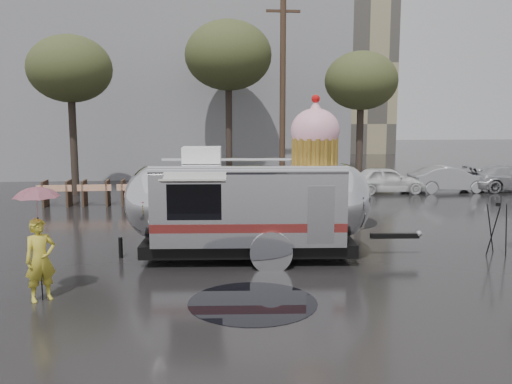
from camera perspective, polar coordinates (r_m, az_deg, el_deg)
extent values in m
plane|color=black|center=(12.36, 1.17, -8.72)|extent=(120.00, 120.00, 0.00)
cylinder|color=black|center=(10.64, -0.36, -11.55)|extent=(2.50, 2.50, 0.01)
cylinder|color=black|center=(15.07, -4.05, -5.59)|extent=(1.43, 1.43, 0.01)
cylinder|color=black|center=(16.86, 2.99, -4.08)|extent=(1.72, 1.72, 0.01)
cylinder|color=black|center=(18.46, 8.36, -3.07)|extent=(2.77, 2.77, 0.01)
cube|color=slate|center=(35.93, -10.29, 12.77)|extent=(22.00, 12.00, 13.00)
cylinder|color=#473323|center=(26.04, 2.82, 10.23)|extent=(0.28, 0.28, 9.00)
cube|color=#473323|center=(26.45, 2.88, 18.49)|extent=(1.60, 0.12, 0.12)
cylinder|color=#382D26|center=(25.34, -18.72, 6.30)|extent=(0.32, 0.32, 5.85)
ellipsoid|color=#363E1F|center=(25.40, -18.99, 12.17)|extent=(3.64, 3.64, 2.86)
cylinder|color=#382D26|center=(26.76, -2.88, 7.77)|extent=(0.32, 0.32, 6.75)
ellipsoid|color=#363E1F|center=(26.90, -2.92, 14.17)|extent=(4.20, 4.20, 3.30)
cylinder|color=#382D26|center=(25.85, 10.87, 6.12)|extent=(0.32, 0.32, 5.40)
ellipsoid|color=#363E1F|center=(25.87, 11.02, 11.44)|extent=(3.36, 3.36, 2.64)
cube|color=#473323|center=(22.75, -21.29, -0.14)|extent=(0.08, 0.80, 1.00)
cube|color=#473323|center=(22.53, -19.09, -0.11)|extent=(0.08, 0.80, 1.00)
cube|color=#E5590C|center=(22.24, -20.46, 0.37)|extent=(1.30, 0.04, 0.25)
cube|color=#473323|center=(22.40, -17.59, -0.09)|extent=(0.08, 0.80, 1.00)
cube|color=#473323|center=(22.24, -15.32, -0.05)|extent=(0.08, 0.80, 1.00)
cube|color=#E5590C|center=(21.91, -16.66, 0.43)|extent=(1.30, 0.04, 0.25)
cube|color=#473323|center=(22.15, -13.79, -0.03)|extent=(0.08, 0.80, 1.00)
cube|color=#473323|center=(22.04, -11.47, 0.01)|extent=(0.08, 0.80, 1.00)
cube|color=#E5590C|center=(21.68, -12.77, 0.50)|extent=(1.30, 0.04, 0.25)
imported|color=silver|center=(25.36, 13.56, 1.47)|extent=(4.00, 1.80, 1.40)
imported|color=#B2B2B7|center=(26.52, 19.69, 1.50)|extent=(4.00, 1.80, 1.40)
imported|color=#B2B2B7|center=(27.95, 25.24, 1.56)|extent=(4.20, 1.80, 1.44)
cube|color=silver|center=(13.56, -0.84, -0.88)|extent=(4.74, 2.74, 1.87)
ellipsoid|color=silver|center=(13.78, 8.70, -0.83)|extent=(1.74, 2.50, 1.87)
ellipsoid|color=silver|center=(13.72, -10.42, -0.91)|extent=(1.74, 2.50, 1.87)
cube|color=black|center=(13.77, -0.83, -5.36)|extent=(5.34, 2.47, 0.31)
cylinder|color=black|center=(12.76, 1.58, -6.48)|extent=(0.74, 0.28, 0.73)
cylinder|color=black|center=(14.83, 1.12, -4.37)|extent=(0.74, 0.28, 0.73)
cylinder|color=silver|center=(12.60, 1.62, -6.42)|extent=(1.00, 0.18, 1.00)
cube|color=black|center=(14.28, 14.38, -4.49)|extent=(1.25, 0.22, 0.12)
sphere|color=silver|center=(14.46, 16.77, -4.22)|extent=(0.18, 0.18, 0.17)
cylinder|color=black|center=(14.13, -14.06, -5.70)|extent=(0.11, 0.11, 0.52)
cube|color=maroon|center=(12.48, -0.76, -3.87)|extent=(4.56, 0.38, 0.21)
cube|color=maroon|center=(14.81, -0.90, -1.93)|extent=(4.56, 0.38, 0.21)
cube|color=black|center=(12.39, -6.54, -1.08)|extent=(1.24, 0.13, 0.83)
cube|color=#B5B3A7|center=(12.07, -6.68, 1.16)|extent=(1.49, 0.63, 0.15)
cube|color=silver|center=(12.53, 6.86, -2.42)|extent=(0.62, 0.08, 1.35)
cube|color=white|center=(13.46, -5.73, 3.91)|extent=(0.98, 0.75, 0.39)
cylinder|color=gold|center=(13.54, 6.22, 4.37)|extent=(1.16, 1.16, 0.62)
ellipsoid|color=#FFB3C3|center=(13.52, 6.25, 6.47)|extent=(1.29, 1.29, 1.08)
cone|color=#FFB3C3|center=(13.51, 6.28, 8.76)|extent=(0.56, 0.56, 0.42)
sphere|color=red|center=(13.51, 6.30, 9.73)|extent=(0.22, 0.22, 0.21)
imported|color=gold|center=(11.32, -21.75, -6.64)|extent=(0.70, 0.65, 1.63)
imported|color=#CB798E|center=(11.10, -22.05, -1.16)|extent=(1.06, 1.06, 0.72)
cylinder|color=black|center=(11.32, -21.75, -6.59)|extent=(0.02, 0.02, 1.65)
cylinder|color=black|center=(15.28, 24.84, -3.68)|extent=(0.12, 0.29, 1.31)
cylinder|color=black|center=(15.41, 23.43, -3.50)|extent=(0.30, 0.08, 1.31)
cylinder|color=black|center=(15.02, 23.68, -3.81)|extent=(0.21, 0.24, 1.31)
cube|color=black|center=(15.12, 24.13, -1.19)|extent=(0.14, 0.12, 0.09)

